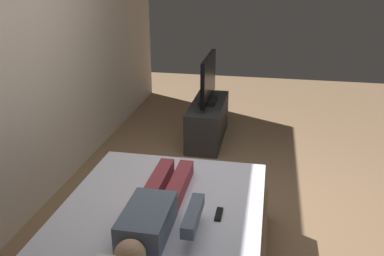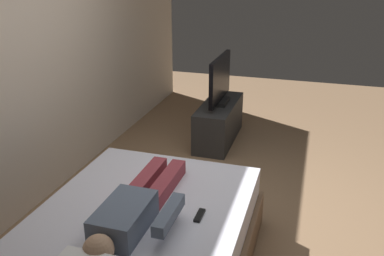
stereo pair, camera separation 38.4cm
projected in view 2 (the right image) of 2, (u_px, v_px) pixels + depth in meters
name	position (u px, v px, depth m)	size (l,w,h in m)	color
ground_plane	(222.00, 224.00, 3.60)	(10.00, 10.00, 0.00)	#8C6B4C
back_wall	(53.00, 45.00, 3.92)	(6.40, 0.10, 2.80)	beige
bed	(135.00, 255.00, 2.82)	(2.07, 1.48, 0.54)	brown
person	(135.00, 208.00, 2.71)	(1.26, 0.46, 0.18)	slate
remote	(200.00, 215.00, 2.76)	(0.15, 0.04, 0.02)	black
tv_stand	(219.00, 122.00, 5.20)	(1.10, 0.40, 0.50)	#2D2D2D
tv	(220.00, 81.00, 5.00)	(0.88, 0.20, 0.59)	black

